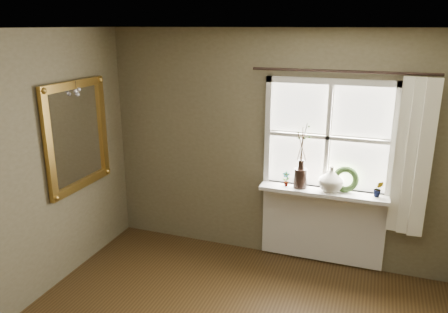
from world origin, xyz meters
TOP-DOWN VIEW (x-y plane):
  - ceiling at (0.00, 0.00)m, footprint 4.50×4.50m
  - wall_back at (0.00, 2.30)m, footprint 4.00×0.10m
  - window_frame at (0.55, 2.23)m, footprint 1.36×0.06m
  - window_sill at (0.55, 2.12)m, footprint 1.36×0.26m
  - window_apron at (0.55, 2.23)m, footprint 1.36×0.04m
  - dark_jug at (0.30, 2.12)m, footprint 0.17×0.17m
  - cream_vase at (0.62, 2.12)m, footprint 0.28×0.28m
  - wreath at (0.77, 2.16)m, footprint 0.30×0.17m
  - potted_plant_left at (0.14, 2.12)m, footprint 0.10×0.08m
  - potted_plant_right at (1.11, 2.12)m, footprint 0.10×0.08m
  - curtain at (1.39, 2.13)m, footprint 0.36×0.12m
  - curtain_rod at (0.65, 2.17)m, footprint 1.84×0.03m
  - gilt_mirror at (-1.96, 1.35)m, footprint 0.10×0.98m

SIDE VIEW (x-z plane):
  - window_apron at x=0.55m, z-range 0.02..0.90m
  - window_sill at x=0.55m, z-range 0.88..0.92m
  - potted_plant_left at x=0.14m, z-range 0.92..1.08m
  - potted_plant_right at x=1.11m, z-range 0.92..1.10m
  - wreath at x=0.77m, z-range 0.88..1.17m
  - dark_jug at x=0.30m, z-range 0.92..1.13m
  - cream_vase at x=0.62m, z-range 0.92..1.19m
  - wall_back at x=0.00m, z-range 0.00..2.60m
  - curtain at x=1.39m, z-range 0.57..2.16m
  - window_frame at x=0.55m, z-range 0.86..2.10m
  - gilt_mirror at x=-1.96m, z-range 0.92..2.08m
  - curtain_rod at x=0.65m, z-range 2.16..2.20m
  - ceiling at x=0.00m, z-range 2.60..2.60m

